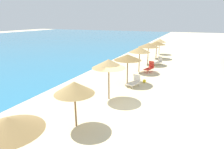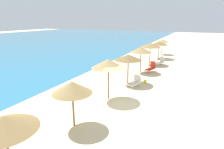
{
  "view_description": "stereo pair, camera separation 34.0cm",
  "coord_description": "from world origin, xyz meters",
  "px_view_note": "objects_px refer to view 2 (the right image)",
  "views": [
    {
      "loc": [
        -11.35,
        -3.96,
        5.54
      ],
      "look_at": [
        2.04,
        1.78,
        1.38
      ],
      "focal_mm": 31.21,
      "sensor_mm": 36.0,
      "label": 1
    },
    {
      "loc": [
        -11.21,
        -4.27,
        5.54
      ],
      "look_at": [
        2.04,
        1.78,
        1.38
      ],
      "focal_mm": 31.21,
      "sensor_mm": 36.0,
      "label": 2
    }
  ],
  "objects_px": {
    "beach_umbrella_3": "(3,123)",
    "beach_umbrella_7": "(141,50)",
    "beach_umbrella_9": "(159,43)",
    "lounge_chair_3": "(151,68)",
    "beach_umbrella_5": "(108,64)",
    "beach_ball": "(145,81)",
    "beach_umbrella_4": "(72,87)",
    "beach_umbrella_10": "(162,41)",
    "beach_umbrella_8": "(150,45)",
    "lounge_chair_2": "(135,82)",
    "lounge_chair_1": "(160,62)",
    "beach_umbrella_6": "(128,57)"
  },
  "relations": [
    {
      "from": "beach_umbrella_5",
      "to": "beach_umbrella_10",
      "type": "bearing_deg",
      "value": 0.11
    },
    {
      "from": "beach_umbrella_5",
      "to": "beach_ball",
      "type": "relative_size",
      "value": 9.71
    },
    {
      "from": "lounge_chair_3",
      "to": "beach_umbrella_8",
      "type": "bearing_deg",
      "value": -61.44
    },
    {
      "from": "beach_umbrella_3",
      "to": "lounge_chair_1",
      "type": "bearing_deg",
      "value": -2.97
    },
    {
      "from": "beach_umbrella_7",
      "to": "lounge_chair_2",
      "type": "relative_size",
      "value": 1.91
    },
    {
      "from": "beach_umbrella_10",
      "to": "beach_ball",
      "type": "distance_m",
      "value": 15.76
    },
    {
      "from": "beach_umbrella_6",
      "to": "beach_umbrella_3",
      "type": "bearing_deg",
      "value": -179.41
    },
    {
      "from": "beach_umbrella_4",
      "to": "beach_umbrella_7",
      "type": "bearing_deg",
      "value": -0.34
    },
    {
      "from": "beach_umbrella_3",
      "to": "beach_umbrella_5",
      "type": "bearing_deg",
      "value": 1.21
    },
    {
      "from": "beach_umbrella_7",
      "to": "beach_umbrella_4",
      "type": "bearing_deg",
      "value": 179.66
    },
    {
      "from": "beach_umbrella_3",
      "to": "beach_ball",
      "type": "relative_size",
      "value": 8.6
    },
    {
      "from": "beach_umbrella_4",
      "to": "beach_umbrella_9",
      "type": "relative_size",
      "value": 1.01
    },
    {
      "from": "beach_umbrella_8",
      "to": "beach_umbrella_9",
      "type": "xyz_separation_m",
      "value": [
        4.32,
        -0.23,
        -0.2
      ]
    },
    {
      "from": "beach_umbrella_6",
      "to": "beach_umbrella_7",
      "type": "xyz_separation_m",
      "value": [
        4.1,
        0.06,
        0.09
      ]
    },
    {
      "from": "beach_umbrella_10",
      "to": "beach_umbrella_9",
      "type": "bearing_deg",
      "value": -176.33
    },
    {
      "from": "beach_umbrella_8",
      "to": "beach_ball",
      "type": "height_order",
      "value": "beach_umbrella_8"
    },
    {
      "from": "beach_umbrella_7",
      "to": "lounge_chair_3",
      "type": "height_order",
      "value": "beach_umbrella_7"
    },
    {
      "from": "lounge_chair_1",
      "to": "beach_umbrella_8",
      "type": "bearing_deg",
      "value": 32.8
    },
    {
      "from": "beach_umbrella_3",
      "to": "beach_umbrella_7",
      "type": "bearing_deg",
      "value": 0.67
    },
    {
      "from": "lounge_chair_3",
      "to": "beach_umbrella_9",
      "type": "bearing_deg",
      "value": -71.79
    },
    {
      "from": "beach_umbrella_7",
      "to": "beach_umbrella_8",
      "type": "bearing_deg",
      "value": 0.15
    },
    {
      "from": "beach_umbrella_10",
      "to": "lounge_chair_1",
      "type": "bearing_deg",
      "value": -170.71
    },
    {
      "from": "beach_umbrella_5",
      "to": "beach_ball",
      "type": "bearing_deg",
      "value": -17.25
    },
    {
      "from": "lounge_chair_2",
      "to": "beach_umbrella_10",
      "type": "bearing_deg",
      "value": -70.74
    },
    {
      "from": "beach_umbrella_5",
      "to": "beach_umbrella_10",
      "type": "relative_size",
      "value": 1.18
    },
    {
      "from": "beach_umbrella_3",
      "to": "lounge_chair_2",
      "type": "relative_size",
      "value": 1.8
    },
    {
      "from": "beach_umbrella_4",
      "to": "beach_umbrella_7",
      "type": "height_order",
      "value": "beach_umbrella_7"
    },
    {
      "from": "beach_umbrella_9",
      "to": "beach_umbrella_10",
      "type": "relative_size",
      "value": 1.01
    },
    {
      "from": "beach_umbrella_3",
      "to": "beach_umbrella_7",
      "type": "height_order",
      "value": "beach_umbrella_7"
    },
    {
      "from": "lounge_chair_2",
      "to": "beach_ball",
      "type": "distance_m",
      "value": 1.42
    },
    {
      "from": "beach_umbrella_7",
      "to": "beach_ball",
      "type": "relative_size",
      "value": 9.13
    },
    {
      "from": "beach_umbrella_3",
      "to": "beach_umbrella_7",
      "type": "relative_size",
      "value": 0.94
    },
    {
      "from": "beach_umbrella_9",
      "to": "lounge_chair_3",
      "type": "xyz_separation_m",
      "value": [
        -7.89,
        -0.81,
        -1.75
      ]
    },
    {
      "from": "beach_umbrella_8",
      "to": "beach_umbrella_9",
      "type": "bearing_deg",
      "value": -3.03
    },
    {
      "from": "lounge_chair_3",
      "to": "beach_umbrella_10",
      "type": "bearing_deg",
      "value": -72.5
    },
    {
      "from": "beach_umbrella_10",
      "to": "beach_ball",
      "type": "height_order",
      "value": "beach_umbrella_10"
    },
    {
      "from": "beach_umbrella_4",
      "to": "lounge_chair_1",
      "type": "relative_size",
      "value": 1.64
    },
    {
      "from": "beach_umbrella_4",
      "to": "beach_umbrella_10",
      "type": "relative_size",
      "value": 1.02
    },
    {
      "from": "beach_umbrella_7",
      "to": "beach_umbrella_5",
      "type": "bearing_deg",
      "value": -179.89
    },
    {
      "from": "beach_umbrella_4",
      "to": "beach_umbrella_5",
      "type": "bearing_deg",
      "value": -1.22
    },
    {
      "from": "beach_umbrella_4",
      "to": "beach_umbrella_9",
      "type": "height_order",
      "value": "beach_umbrella_4"
    },
    {
      "from": "beach_ball",
      "to": "beach_umbrella_6",
      "type": "bearing_deg",
      "value": 117.61
    },
    {
      "from": "beach_umbrella_4",
      "to": "beach_umbrella_5",
      "type": "distance_m",
      "value": 4.12
    },
    {
      "from": "lounge_chair_2",
      "to": "lounge_chair_3",
      "type": "relative_size",
      "value": 0.9
    },
    {
      "from": "beach_umbrella_4",
      "to": "lounge_chair_3",
      "type": "distance_m",
      "value": 12.83
    },
    {
      "from": "lounge_chair_2",
      "to": "lounge_chair_3",
      "type": "bearing_deg",
      "value": -75.33
    },
    {
      "from": "lounge_chair_1",
      "to": "beach_umbrella_4",
      "type": "bearing_deg",
      "value": 106.46
    },
    {
      "from": "beach_umbrella_4",
      "to": "lounge_chair_1",
      "type": "height_order",
      "value": "beach_umbrella_4"
    },
    {
      "from": "beach_umbrella_7",
      "to": "lounge_chair_3",
      "type": "relative_size",
      "value": 1.72
    },
    {
      "from": "beach_umbrella_9",
      "to": "beach_ball",
      "type": "distance_m",
      "value": 12.06
    }
  ]
}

